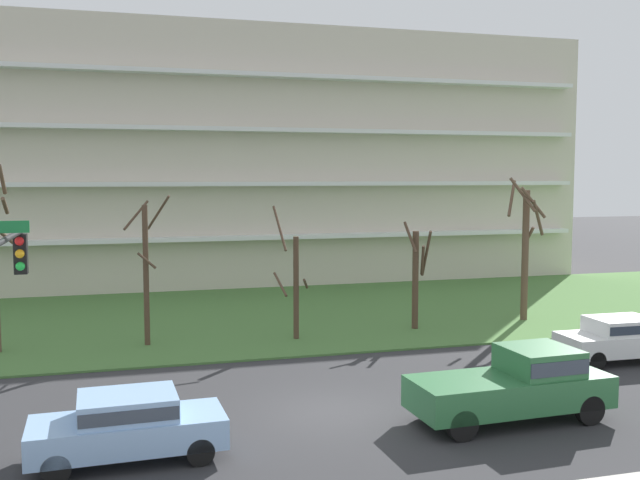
{
  "coord_description": "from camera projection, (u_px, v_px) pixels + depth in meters",
  "views": [
    {
      "loc": [
        -5.49,
        -18.62,
        6.56
      ],
      "look_at": [
        1.36,
        6.0,
        4.26
      ],
      "focal_mm": 40.2,
      "sensor_mm": 36.0,
      "label": 1
    }
  ],
  "objects": [
    {
      "name": "tree_left",
      "position": [
        146.0,
        269.0,
        27.32
      ],
      "size": [
        1.79,
        1.37,
        5.83
      ],
      "color": "#4C3828",
      "rests_on": "ground"
    },
    {
      "name": "sedan_white_center_right",
      "position": [
        621.0,
        337.0,
        25.3
      ],
      "size": [
        4.44,
        1.9,
        1.57
      ],
      "rotation": [
        0.0,
        0.0,
        3.12
      ],
      "color": "white",
      "rests_on": "ground"
    },
    {
      "name": "tree_right",
      "position": [
        416.0,
        275.0,
        30.28
      ],
      "size": [
        1.08,
        1.07,
        4.64
      ],
      "color": "#4C3828",
      "rests_on": "ground"
    },
    {
      "name": "tree_center",
      "position": [
        294.0,
        283.0,
        28.36
      ],
      "size": [
        1.38,
        1.45,
        5.37
      ],
      "color": "#4C3828",
      "rests_on": "ground"
    },
    {
      "name": "grass_lawn_strip",
      "position": [
        246.0,
        316.0,
        33.35
      ],
      "size": [
        80.0,
        16.0,
        0.08
      ],
      "primitive_type": "cube",
      "color": "#477238",
      "rests_on": "ground"
    },
    {
      "name": "tree_far_right",
      "position": [
        525.0,
        245.0,
        32.0
      ],
      "size": [
        1.86,
        1.88,
        6.5
      ],
      "color": "brown",
      "rests_on": "ground"
    },
    {
      "name": "apartment_building",
      "position": [
        209.0,
        159.0,
        45.71
      ],
      "size": [
        46.03,
        12.15,
        15.26
      ],
      "color": "beige",
      "rests_on": "ground"
    },
    {
      "name": "ground",
      "position": [
        331.0,
        412.0,
        19.92
      ],
      "size": [
        160.0,
        160.0,
        0.0
      ],
      "primitive_type": "plane",
      "color": "#2D2D30"
    },
    {
      "name": "sedan_blue_center_left",
      "position": [
        128.0,
        424.0,
        16.46
      ],
      "size": [
        4.46,
        1.96,
        1.57
      ],
      "rotation": [
        0.0,
        0.0,
        0.04
      ],
      "color": "#8CB2E0",
      "rests_on": "ground"
    },
    {
      "name": "pickup_green_near_left",
      "position": [
        517.0,
        383.0,
        19.15
      ],
      "size": [
        5.48,
        2.23,
        1.95
      ],
      "rotation": [
        0.0,
        0.0,
        0.04
      ],
      "color": "#2D6B3D",
      "rests_on": "ground"
    }
  ]
}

